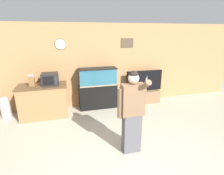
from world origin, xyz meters
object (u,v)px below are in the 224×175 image
microwave (50,79)px  tv_on_stand (144,93)px  trash_bin (5,108)px  counter_island (44,101)px  person_standing (132,112)px  knife_block (32,81)px  aquarium_on_stand (98,88)px

microwave → tv_on_stand: microwave is taller
microwave → trash_bin: 1.48m
tv_on_stand → trash_bin: 4.22m
counter_island → person_standing: (1.83, -2.09, 0.40)m
knife_block → tv_on_stand: bearing=4.1°
tv_on_stand → trash_bin: bearing=-178.7°
counter_island → aquarium_on_stand: 1.62m
tv_on_stand → microwave: bearing=-176.0°
aquarium_on_stand → person_standing: 2.34m
knife_block → person_standing: size_ratio=0.20×
counter_island → person_standing: 2.80m
trash_bin → aquarium_on_stand: bearing=2.1°
aquarium_on_stand → trash_bin: size_ratio=1.98×
counter_island → tv_on_stand: (3.19, 0.22, -0.14)m
microwave → knife_block: (-0.47, -0.04, -0.03)m
person_standing → tv_on_stand: bearing=59.6°
counter_island → trash_bin: 1.05m
knife_block → trash_bin: (-0.79, 0.15, -0.73)m
tv_on_stand → person_standing: (-1.36, -2.31, 0.54)m
aquarium_on_stand → tv_on_stand: 1.62m
knife_block → aquarium_on_stand: 1.90m
tv_on_stand → person_standing: person_standing is taller
tv_on_stand → aquarium_on_stand: bearing=179.9°
aquarium_on_stand → microwave: bearing=-171.3°
knife_block → aquarium_on_stand: bearing=7.7°
microwave → aquarium_on_stand: (1.37, 0.21, -0.45)m
person_standing → trash_bin: (-2.86, 2.22, -0.54)m
counter_island → trash_bin: (-1.03, 0.13, -0.14)m
tv_on_stand → trash_bin: (-4.22, -0.10, 0.00)m
person_standing → trash_bin: bearing=142.2°
tv_on_stand → person_standing: size_ratio=0.75×
knife_block → trash_bin: bearing=169.2°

